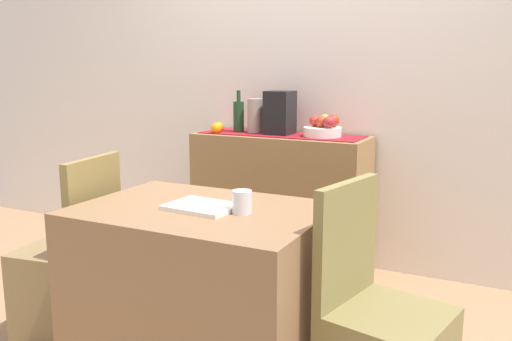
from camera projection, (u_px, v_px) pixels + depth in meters
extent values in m
cube|color=#987453|center=(227.00, 329.00, 2.72)|extent=(6.40, 6.40, 0.02)
cube|color=silver|center=(313.00, 61.00, 3.51)|extent=(6.40, 0.06, 2.70)
cube|color=olive|center=(280.00, 202.00, 3.50)|extent=(1.13, 0.42, 0.88)
cube|color=maroon|center=(281.00, 135.00, 3.41)|extent=(1.06, 0.32, 0.01)
cylinder|color=white|center=(322.00, 132.00, 3.29)|extent=(0.23, 0.23, 0.06)
sphere|color=red|center=(315.00, 121.00, 3.32)|extent=(0.07, 0.07, 0.07)
sphere|color=#A62F19|center=(333.00, 121.00, 3.28)|extent=(0.08, 0.08, 0.08)
sphere|color=#AB3622|center=(321.00, 122.00, 3.26)|extent=(0.07, 0.07, 0.07)
sphere|color=gold|center=(325.00, 120.00, 3.34)|extent=(0.07, 0.07, 0.07)
sphere|color=#AD2B2F|center=(329.00, 122.00, 3.21)|extent=(0.07, 0.07, 0.07)
cylinder|color=#1D3C20|center=(239.00, 117.00, 3.53)|extent=(0.07, 0.07, 0.21)
cylinder|color=#1D3C20|center=(239.00, 96.00, 3.50)|extent=(0.03, 0.03, 0.07)
cube|color=black|center=(280.00, 113.00, 3.39)|extent=(0.16, 0.18, 0.28)
cylinder|color=gray|center=(255.00, 116.00, 3.47)|extent=(0.10, 0.10, 0.23)
sphere|color=orange|center=(216.00, 128.00, 3.48)|extent=(0.07, 0.07, 0.07)
sphere|color=orange|center=(219.00, 127.00, 3.57)|extent=(0.07, 0.07, 0.07)
cube|color=#876343|center=(202.00, 292.00, 2.25)|extent=(1.01, 0.71, 0.74)
cube|color=white|center=(202.00, 207.00, 2.16)|extent=(0.30, 0.23, 0.02)
cylinder|color=silver|center=(242.00, 202.00, 2.09)|extent=(0.08, 0.08, 0.09)
cube|color=olive|center=(68.00, 291.00, 2.62)|extent=(0.45, 0.45, 0.45)
cube|color=olive|center=(94.00, 205.00, 2.48)|extent=(0.10, 0.40, 0.45)
cube|color=olive|center=(346.00, 241.00, 1.96)|extent=(0.13, 0.40, 0.45)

